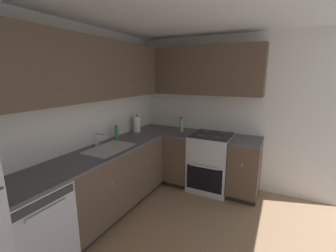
{
  "coord_description": "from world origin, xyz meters",
  "views": [
    {
      "loc": [
        -1.76,
        -0.72,
        1.81
      ],
      "look_at": [
        1.01,
        0.69,
        1.12
      ],
      "focal_mm": 24.29,
      "sensor_mm": 36.0,
      "label": 1
    }
  ],
  "objects_px": {
    "dishwasher": "(28,231)",
    "oven_range": "(211,162)",
    "soap_bottle": "(116,133)",
    "oil_bottle": "(181,125)",
    "paper_towel_roll": "(137,124)"
  },
  "relations": [
    {
      "from": "dishwasher",
      "to": "oven_range",
      "type": "relative_size",
      "value": 0.82
    },
    {
      "from": "soap_bottle",
      "to": "oil_bottle",
      "type": "distance_m",
      "value": 1.07
    },
    {
      "from": "dishwasher",
      "to": "soap_bottle",
      "type": "distance_m",
      "value": 1.61
    },
    {
      "from": "dishwasher",
      "to": "soap_bottle",
      "type": "height_order",
      "value": "soap_bottle"
    },
    {
      "from": "dishwasher",
      "to": "soap_bottle",
      "type": "relative_size",
      "value": 4.03
    },
    {
      "from": "oven_range",
      "to": "soap_bottle",
      "type": "bearing_deg",
      "value": 125.66
    },
    {
      "from": "oven_range",
      "to": "soap_bottle",
      "type": "relative_size",
      "value": 4.9
    },
    {
      "from": "oven_range",
      "to": "paper_towel_roll",
      "type": "height_order",
      "value": "paper_towel_roll"
    },
    {
      "from": "paper_towel_roll",
      "to": "oven_range",
      "type": "bearing_deg",
      "value": -73.25
    },
    {
      "from": "dishwasher",
      "to": "paper_towel_roll",
      "type": "xyz_separation_m",
      "value": [
        2.0,
        0.16,
        0.59
      ]
    },
    {
      "from": "oil_bottle",
      "to": "dishwasher",
      "type": "bearing_deg",
      "value": 168.03
    },
    {
      "from": "oil_bottle",
      "to": "soap_bottle",
      "type": "bearing_deg",
      "value": 141.04
    },
    {
      "from": "dishwasher",
      "to": "oven_range",
      "type": "bearing_deg",
      "value": -23.24
    },
    {
      "from": "oven_range",
      "to": "oil_bottle",
      "type": "xyz_separation_m",
      "value": [
        -0.02,
        0.51,
        0.55
      ]
    },
    {
      "from": "oven_range",
      "to": "oil_bottle",
      "type": "bearing_deg",
      "value": 92.12
    }
  ]
}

